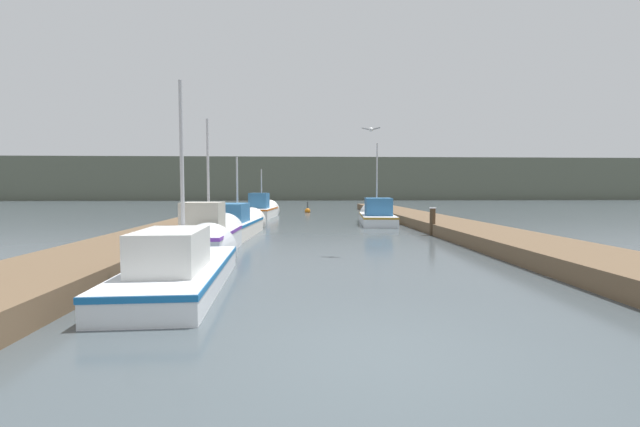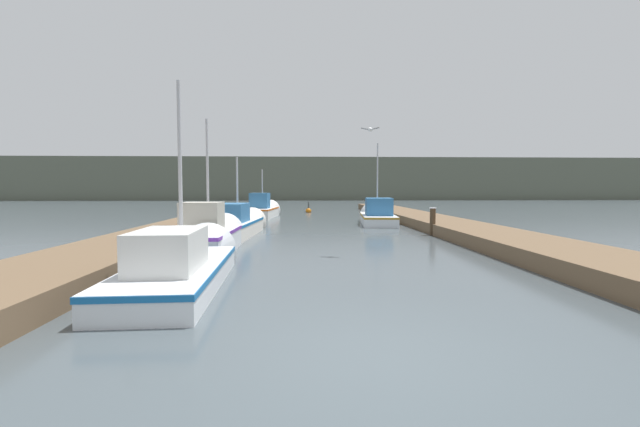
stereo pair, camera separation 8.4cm
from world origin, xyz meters
TOP-DOWN VIEW (x-y plane):
  - ground_plane at (0.00, 0.00)m, footprint 200.00×200.00m
  - dock_left at (-6.00, 16.00)m, footprint 2.65×40.00m
  - dock_right at (6.00, 16.00)m, footprint 2.65×40.00m
  - distant_shore_ridge at (0.00, 70.91)m, footprint 120.00×16.00m
  - fishing_boat_0 at (-3.39, 4.39)m, footprint 1.91×6.06m
  - fishing_boat_1 at (-3.79, 8.89)m, footprint 1.66×4.73m
  - fishing_boat_2 at (-3.56, 13.76)m, footprint 1.93×6.40m
  - fishing_boat_3 at (3.45, 19.23)m, footprint 2.30×6.23m
  - fishing_boat_4 at (-3.45, 24.66)m, footprint 2.18×5.76m
  - mooring_piling_0 at (-4.67, 28.76)m, footprint 0.34×0.34m
  - mooring_piling_1 at (4.71, 12.93)m, footprint 0.28×0.28m
  - channel_buoy at (-0.25, 29.81)m, footprint 0.46×0.46m
  - seagull_lead at (1.20, 7.91)m, footprint 0.56×0.31m

SIDE VIEW (x-z plane):
  - ground_plane at x=0.00m, z-range 0.00..0.00m
  - channel_buoy at x=-0.25m, z-range -0.34..0.61m
  - dock_left at x=-6.00m, z-range 0.00..0.47m
  - dock_right at x=6.00m, z-range 0.00..0.47m
  - fishing_boat_0 at x=-3.39m, z-range -2.00..2.76m
  - fishing_boat_3 at x=3.45m, z-range -2.08..2.98m
  - fishing_boat_2 at x=-3.56m, z-range -1.40..2.31m
  - fishing_boat_4 at x=-3.45m, z-range -1.37..2.34m
  - fishing_boat_1 at x=-3.79m, z-range -1.78..2.76m
  - mooring_piling_0 at x=-4.67m, z-range 0.01..1.02m
  - mooring_piling_1 at x=4.71m, z-range 0.01..1.18m
  - distant_shore_ridge at x=0.00m, z-range 0.00..6.91m
  - seagull_lead at x=1.20m, z-range 3.70..3.82m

